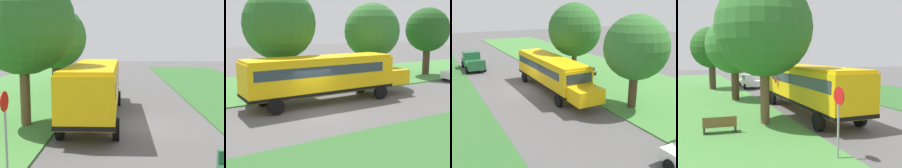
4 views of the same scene
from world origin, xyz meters
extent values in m
plane|color=#565454|center=(0.00, 0.00, 0.00)|extent=(120.00, 120.00, 0.00)
cube|color=#47843D|center=(-10.00, 0.00, 0.04)|extent=(12.00, 80.00, 0.08)
cube|color=yellow|center=(-2.29, 1.18, 1.90)|extent=(2.50, 10.50, 2.20)
cube|color=yellow|center=(-2.29, 7.38, 1.35)|extent=(2.20, 1.90, 1.10)
cube|color=yellow|center=(-2.29, 1.18, 3.08)|extent=(2.35, 10.29, 0.16)
cube|color=black|center=(-2.29, 1.18, 0.92)|extent=(2.54, 10.54, 0.20)
cube|color=#2D3842|center=(-2.29, 0.88, 2.36)|extent=(2.53, 9.24, 0.64)
cube|color=#2D3842|center=(-2.29, 6.38, 2.36)|extent=(2.25, 0.12, 0.80)
cylinder|color=red|center=(-3.72, 4.07, 2.05)|extent=(0.03, 0.44, 0.44)
cylinder|color=black|center=(-3.54, 5.38, 0.50)|extent=(0.30, 1.00, 1.00)
cylinder|color=black|center=(-1.04, 5.38, 0.50)|extent=(0.30, 1.00, 1.00)
cylinder|color=black|center=(-3.54, -2.49, 0.50)|extent=(0.30, 1.00, 1.00)
cylinder|color=black|center=(-1.04, -2.49, 0.50)|extent=(0.30, 1.00, 1.00)
cylinder|color=black|center=(-1.90, 15.46, 0.32)|extent=(0.22, 0.64, 0.64)
cube|color=#236038|center=(2.70, -10.79, 0.80)|extent=(2.00, 5.40, 0.80)
cube|color=#236038|center=(2.70, -11.74, 1.65)|extent=(1.90, 1.70, 0.90)
cube|color=#2D3842|center=(2.70, -11.74, 1.68)|extent=(1.94, 1.53, 0.63)
cube|color=#236038|center=(2.70, -8.17, 1.38)|extent=(2.00, 0.16, 0.36)
cylinder|color=black|center=(3.70, -12.55, 0.40)|extent=(0.28, 0.80, 0.80)
cylinder|color=black|center=(1.70, -12.55, 0.40)|extent=(0.28, 0.80, 0.80)
cylinder|color=black|center=(3.70, -9.04, 0.40)|extent=(0.28, 0.80, 0.80)
cylinder|color=black|center=(1.70, -9.04, 0.40)|extent=(0.28, 0.80, 0.80)
cylinder|color=brown|center=(-5.75, -0.31, 1.68)|extent=(0.51, 0.51, 3.35)
sphere|color=#2D6628|center=(-5.75, -0.31, 5.34)|extent=(5.29, 5.29, 5.29)
sphere|color=#2D6628|center=(-6.15, -0.94, 5.40)|extent=(3.73, 3.73, 3.73)
cylinder|color=#4C3826|center=(-5.97, 8.28, 1.46)|extent=(0.65, 0.65, 2.92)
sphere|color=#33702D|center=(-5.97, 8.28, 4.73)|extent=(4.83, 4.83, 4.83)
sphere|color=#33702D|center=(-5.93, 8.96, 4.66)|extent=(3.38, 3.38, 3.38)
cylinder|color=gray|center=(-4.60, -6.10, 1.05)|extent=(0.08, 0.08, 2.10)
cylinder|color=red|center=(-4.60, -6.10, 2.40)|extent=(0.03, 0.68, 0.68)
cube|color=brown|center=(-8.31, -1.26, 0.45)|extent=(1.64, 0.64, 0.08)
cube|color=brown|center=(-8.33, -1.48, 0.70)|extent=(1.60, 0.20, 0.44)
cube|color=#333333|center=(-7.57, -1.32, 0.23)|extent=(0.12, 0.46, 0.45)
cube|color=#333333|center=(-9.04, -1.19, 0.23)|extent=(0.12, 0.46, 0.45)
camera|label=1|loc=(-0.76, -15.95, 4.28)|focal=50.00mm
camera|label=2|loc=(16.03, -8.63, 5.24)|focal=50.00mm
camera|label=3|loc=(7.66, 22.70, 7.69)|focal=42.00mm
camera|label=4|loc=(-9.60, -14.17, 3.85)|focal=42.00mm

